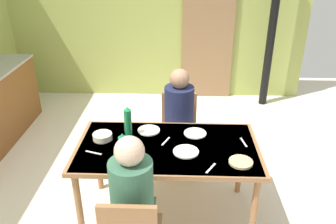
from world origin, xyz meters
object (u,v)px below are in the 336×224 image
Objects in this scene: chair_far_diner at (179,128)px; person_near_diner at (132,192)px; water_bottle_green_near at (128,122)px; serving_bowl_center at (102,136)px; water_bottle_green_far at (123,149)px; person_far_diner at (179,110)px; dining_table at (167,153)px.

person_near_diner is at bearing 77.59° from chair_far_diner.
chair_far_diner is at bearing 53.75° from water_bottle_green_near.
person_near_diner reaches higher than serving_bowl_center.
person_near_diner is (-0.31, -1.42, 0.28)m from chair_far_diner.
person_near_diner is 0.42m from water_bottle_green_far.
water_bottle_green_far reaches higher than serving_bowl_center.
water_bottle_green_near reaches higher than chair_far_diner.
water_bottle_green_near is at bearing 46.70° from person_far_diner.
chair_far_diner is 1.00m from serving_bowl_center.
dining_table is at bearing -9.10° from serving_bowl_center.
water_bottle_green_far is at bearing 67.19° from chair_far_diner.
person_near_diner reaches higher than dining_table.
dining_table is at bearing 36.17° from water_bottle_green_far.
chair_far_diner is 3.37× the size of water_bottle_green_far.
chair_far_diner is at bearing -90.00° from person_far_diner.
chair_far_diner is 3.00× the size of water_bottle_green_near.
serving_bowl_center reaches higher than dining_table.
person_near_diner reaches higher than water_bottle_green_near.
person_far_diner reaches higher than water_bottle_green_far.
water_bottle_green_far is (-0.12, 0.40, 0.09)m from person_near_diner.
dining_table is at bearing -24.85° from water_bottle_green_near.
serving_bowl_center is (-0.36, 0.73, 0.00)m from person_near_diner.
serving_bowl_center is (-0.67, -0.55, 0.00)m from person_far_diner.
water_bottle_green_near is at bearing 99.68° from person_near_diner.
dining_table is 0.44m from water_bottle_green_near.
dining_table is 0.66m from person_far_diner.
chair_far_diner is at bearing 67.19° from water_bottle_green_far.
water_bottle_green_near reaches higher than water_bottle_green_far.
dining_table is 9.20× the size of serving_bowl_center.
person_near_diner reaches higher than water_bottle_green_far.
serving_bowl_center is at bearing -161.89° from water_bottle_green_near.
chair_far_diner is 1.13× the size of person_near_diner.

